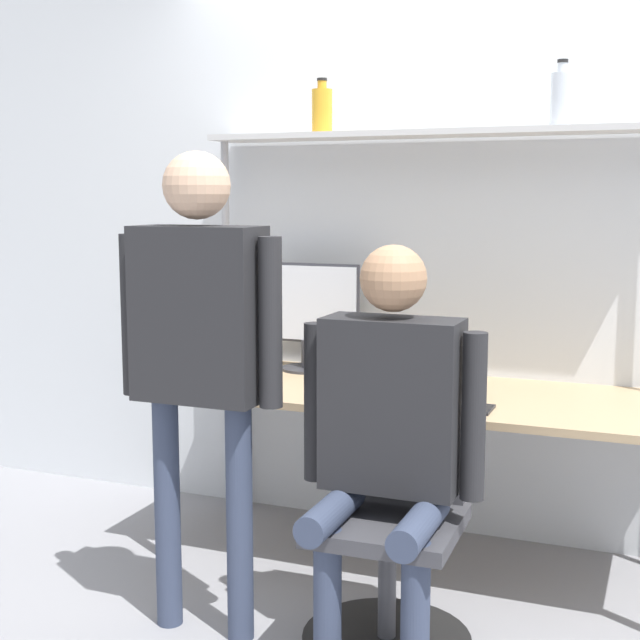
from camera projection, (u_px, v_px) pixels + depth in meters
The scene contains 12 objects.
ground_plane at pixel (384, 603), 3.31m from camera, with size 12.00×12.00×0.00m, color gray.
wall_back at pixel (446, 230), 3.89m from camera, with size 8.00×0.06×2.70m.
desk at pixel (417, 405), 3.60m from camera, with size 2.14×0.78×0.72m.
shelf_unit at pixel (437, 190), 3.71m from camera, with size 2.03×0.25×1.77m.
monitor at pixel (308, 312), 3.98m from camera, with size 0.49×0.24×0.48m.
laptop at pixel (423, 383), 3.42m from camera, with size 0.34×0.24×0.24m.
cell_phone at pixel (483, 409), 3.25m from camera, with size 0.07×0.15×0.01m.
office_chair at pixel (391, 567), 2.95m from camera, with size 0.56×0.56×0.92m.
person_seated at pixel (389, 418), 2.83m from camera, with size 0.61×0.47×1.35m.
person_standing at pixel (199, 332), 2.96m from camera, with size 0.60×0.22×1.65m.
bottle_amber at pixel (322, 110), 3.85m from camera, with size 0.09×0.09×0.23m.
bottle_clear at pixel (561, 98), 3.48m from camera, with size 0.08×0.08×0.26m.
Camera 1 is at (0.94, -3.00, 1.50)m, focal length 50.00 mm.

